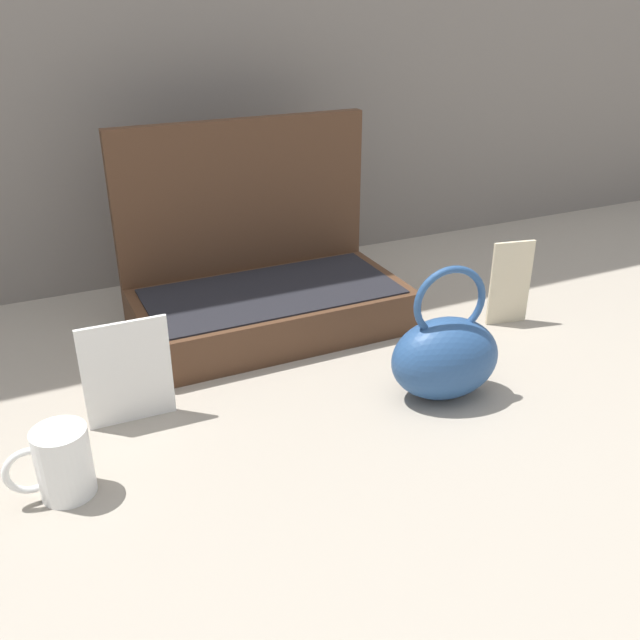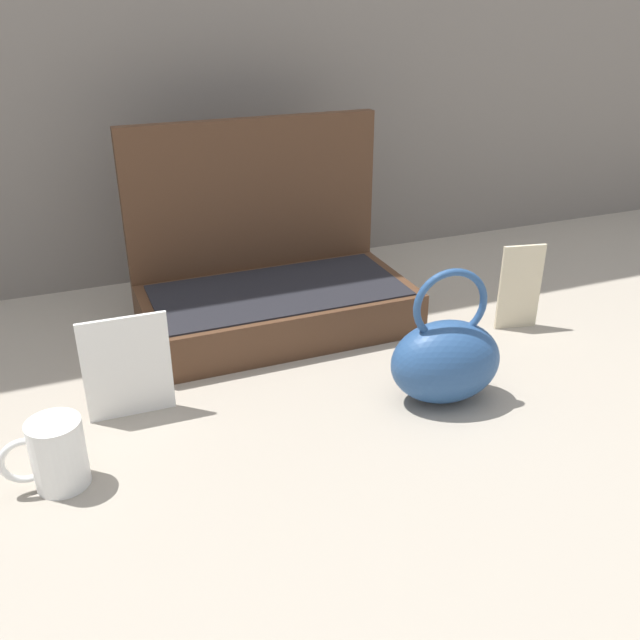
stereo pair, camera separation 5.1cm
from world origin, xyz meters
name	(u,v)px [view 1 (the left image)]	position (x,y,z in m)	size (l,w,h in m)	color
ground_plane	(309,386)	(0.00, 0.00, 0.00)	(6.00, 6.00, 0.00)	#9E9384
open_suitcase	(264,282)	(0.02, 0.25, 0.08)	(0.49, 0.27, 0.37)	#4C301E
teal_pouch_handbag	(445,355)	(0.18, -0.11, 0.07)	(0.19, 0.14, 0.22)	#284C7F
coffee_mug	(61,463)	(-0.39, -0.11, 0.05)	(0.11, 0.07, 0.10)	white
info_card_left	(510,283)	(0.44, 0.06, 0.08)	(0.08, 0.01, 0.16)	beige
poster_card_right	(127,373)	(-0.28, 0.03, 0.08)	(0.13, 0.01, 0.16)	white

